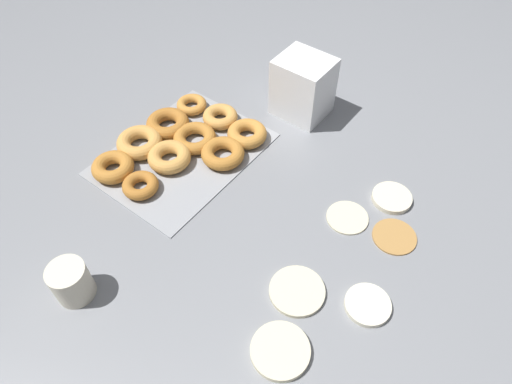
{
  "coord_description": "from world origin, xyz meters",
  "views": [
    {
      "loc": [
        0.51,
        0.28,
        0.82
      ],
      "look_at": [
        -0.01,
        -0.12,
        0.04
      ],
      "focal_mm": 32.0,
      "sensor_mm": 36.0,
      "label": 1
    }
  ],
  "objects_px": {
    "pancake_2": "(280,351)",
    "container_stack": "(303,87)",
    "donut_tray": "(181,144)",
    "pancake_3": "(395,236)",
    "pancake_1": "(368,305)",
    "pancake_5": "(297,291)",
    "pancake_0": "(347,217)",
    "paper_cup": "(71,282)",
    "pancake_4": "(392,198)"
  },
  "relations": [
    {
      "from": "pancake_0",
      "to": "paper_cup",
      "type": "bearing_deg",
      "value": -34.68
    },
    {
      "from": "pancake_3",
      "to": "donut_tray",
      "type": "bearing_deg",
      "value": -81.73
    },
    {
      "from": "pancake_1",
      "to": "pancake_5",
      "type": "bearing_deg",
      "value": -65.36
    },
    {
      "from": "paper_cup",
      "to": "pancake_1",
      "type": "bearing_deg",
      "value": 124.17
    },
    {
      "from": "pancake_1",
      "to": "pancake_4",
      "type": "bearing_deg",
      "value": -162.91
    },
    {
      "from": "container_stack",
      "to": "paper_cup",
      "type": "distance_m",
      "value": 0.73
    },
    {
      "from": "pancake_1",
      "to": "pancake_5",
      "type": "xyz_separation_m",
      "value": [
        0.06,
        -0.13,
        -0.0
      ]
    },
    {
      "from": "pancake_2",
      "to": "donut_tray",
      "type": "height_order",
      "value": "donut_tray"
    },
    {
      "from": "pancake_2",
      "to": "donut_tray",
      "type": "bearing_deg",
      "value": -118.71
    },
    {
      "from": "pancake_2",
      "to": "pancake_0",
      "type": "bearing_deg",
      "value": -170.81
    },
    {
      "from": "pancake_4",
      "to": "container_stack",
      "type": "relative_size",
      "value": 0.56
    },
    {
      "from": "pancake_4",
      "to": "paper_cup",
      "type": "bearing_deg",
      "value": -33.29
    },
    {
      "from": "pancake_0",
      "to": "pancake_3",
      "type": "xyz_separation_m",
      "value": [
        -0.02,
        0.11,
        -0.0
      ]
    },
    {
      "from": "pancake_1",
      "to": "paper_cup",
      "type": "relative_size",
      "value": 1.08
    },
    {
      "from": "pancake_2",
      "to": "pancake_3",
      "type": "distance_m",
      "value": 0.36
    },
    {
      "from": "pancake_2",
      "to": "pancake_4",
      "type": "height_order",
      "value": "same"
    },
    {
      "from": "donut_tray",
      "to": "pancake_3",
      "type": "bearing_deg",
      "value": 98.27
    },
    {
      "from": "pancake_2",
      "to": "pancake_3",
      "type": "height_order",
      "value": "pancake_2"
    },
    {
      "from": "pancake_4",
      "to": "donut_tray",
      "type": "distance_m",
      "value": 0.53
    },
    {
      "from": "pancake_5",
      "to": "paper_cup",
      "type": "distance_m",
      "value": 0.44
    },
    {
      "from": "pancake_0",
      "to": "container_stack",
      "type": "bearing_deg",
      "value": -130.45
    },
    {
      "from": "pancake_1",
      "to": "pancake_2",
      "type": "xyz_separation_m",
      "value": [
        0.18,
        -0.08,
        0.0
      ]
    },
    {
      "from": "pancake_4",
      "to": "donut_tray",
      "type": "bearing_deg",
      "value": -71.05
    },
    {
      "from": "pancake_1",
      "to": "pancake_0",
      "type": "bearing_deg",
      "value": -139.8
    },
    {
      "from": "pancake_5",
      "to": "container_stack",
      "type": "height_order",
      "value": "container_stack"
    },
    {
      "from": "pancake_4",
      "to": "container_stack",
      "type": "height_order",
      "value": "container_stack"
    },
    {
      "from": "pancake_3",
      "to": "container_stack",
      "type": "height_order",
      "value": "container_stack"
    },
    {
      "from": "pancake_4",
      "to": "pancake_5",
      "type": "bearing_deg",
      "value": -7.28
    },
    {
      "from": "pancake_0",
      "to": "container_stack",
      "type": "xyz_separation_m",
      "value": [
        -0.25,
        -0.29,
        0.08
      ]
    },
    {
      "from": "pancake_1",
      "to": "pancake_2",
      "type": "bearing_deg",
      "value": -25.29
    },
    {
      "from": "container_stack",
      "to": "pancake_1",
      "type": "bearing_deg",
      "value": 46.18
    },
    {
      "from": "pancake_3",
      "to": "pancake_4",
      "type": "distance_m",
      "value": 0.11
    },
    {
      "from": "pancake_1",
      "to": "donut_tray",
      "type": "relative_size",
      "value": 0.22
    },
    {
      "from": "pancake_1",
      "to": "donut_tray",
      "type": "height_order",
      "value": "donut_tray"
    },
    {
      "from": "pancake_2",
      "to": "container_stack",
      "type": "bearing_deg",
      "value": -149.58
    },
    {
      "from": "pancake_0",
      "to": "pancake_1",
      "type": "xyz_separation_m",
      "value": [
        0.16,
        0.14,
        0.0
      ]
    },
    {
      "from": "pancake_0",
      "to": "pancake_2",
      "type": "xyz_separation_m",
      "value": [
        0.34,
        0.05,
        0.0
      ]
    },
    {
      "from": "pancake_0",
      "to": "paper_cup",
      "type": "height_order",
      "value": "paper_cup"
    },
    {
      "from": "pancake_0",
      "to": "pancake_5",
      "type": "bearing_deg",
      "value": 3.15
    },
    {
      "from": "pancake_3",
      "to": "pancake_1",
      "type": "bearing_deg",
      "value": 9.71
    },
    {
      "from": "pancake_1",
      "to": "pancake_2",
      "type": "relative_size",
      "value": 0.82
    },
    {
      "from": "pancake_0",
      "to": "paper_cup",
      "type": "distance_m",
      "value": 0.59
    },
    {
      "from": "pancake_3",
      "to": "paper_cup",
      "type": "bearing_deg",
      "value": -41.42
    },
    {
      "from": "pancake_1",
      "to": "pancake_2",
      "type": "height_order",
      "value": "pancake_2"
    },
    {
      "from": "container_stack",
      "to": "paper_cup",
      "type": "height_order",
      "value": "container_stack"
    },
    {
      "from": "donut_tray",
      "to": "paper_cup",
      "type": "bearing_deg",
      "value": 15.01
    },
    {
      "from": "pancake_0",
      "to": "pancake_5",
      "type": "height_order",
      "value": "same"
    },
    {
      "from": "pancake_3",
      "to": "pancake_5",
      "type": "distance_m",
      "value": 0.26
    },
    {
      "from": "pancake_4",
      "to": "pancake_5",
      "type": "xyz_separation_m",
      "value": [
        0.33,
        -0.04,
        -0.0
      ]
    },
    {
      "from": "pancake_1",
      "to": "pancake_3",
      "type": "height_order",
      "value": "pancake_1"
    }
  ]
}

